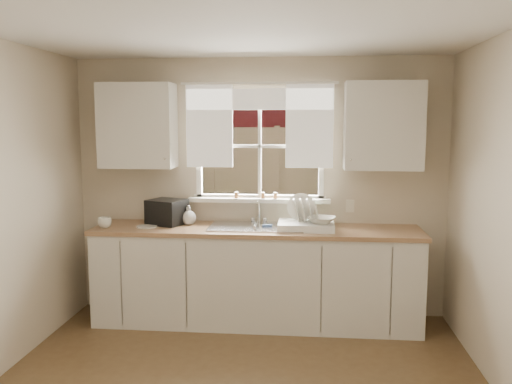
# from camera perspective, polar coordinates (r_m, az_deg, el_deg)

# --- Properties ---
(room_walls) EXTENTS (3.62, 4.02, 2.50)m
(room_walls) POSITION_cam_1_polar(r_m,az_deg,el_deg) (3.27, -2.89, -4.11)
(room_walls) COLOR beige
(room_walls) RESTS_ON ground
(ceiling) EXTENTS (3.60, 4.00, 0.02)m
(ceiling) POSITION_cam_1_polar(r_m,az_deg,el_deg) (3.33, -2.87, 17.97)
(ceiling) COLOR silver
(ceiling) RESTS_ON room_walls
(window) EXTENTS (1.38, 0.16, 1.06)m
(window) POSITION_cam_1_polar(r_m,az_deg,el_deg) (5.27, 0.37, 3.03)
(window) COLOR white
(window) RESTS_ON room_walls
(curtains) EXTENTS (1.50, 0.03, 0.81)m
(curtains) POSITION_cam_1_polar(r_m,az_deg,el_deg) (5.21, 0.32, 7.91)
(curtains) COLOR white
(curtains) RESTS_ON room_walls
(base_cabinets) EXTENTS (3.00, 0.62, 0.87)m
(base_cabinets) POSITION_cam_1_polar(r_m,az_deg,el_deg) (5.15, 0.03, -8.99)
(base_cabinets) COLOR silver
(base_cabinets) RESTS_ON ground
(countertop) EXTENTS (3.04, 0.65, 0.04)m
(countertop) POSITION_cam_1_polar(r_m,az_deg,el_deg) (5.04, 0.03, -4.02)
(countertop) COLOR #99704C
(countertop) RESTS_ON base_cabinets
(upper_cabinet_left) EXTENTS (0.70, 0.33, 0.80)m
(upper_cabinet_left) POSITION_cam_1_polar(r_m,az_deg,el_deg) (5.31, -12.34, 6.83)
(upper_cabinet_left) COLOR silver
(upper_cabinet_left) RESTS_ON room_walls
(upper_cabinet_right) EXTENTS (0.70, 0.33, 0.80)m
(upper_cabinet_right) POSITION_cam_1_polar(r_m,az_deg,el_deg) (5.11, 13.24, 6.78)
(upper_cabinet_right) COLOR silver
(upper_cabinet_right) RESTS_ON room_walls
(wall_outlet) EXTENTS (0.08, 0.01, 0.12)m
(wall_outlet) POSITION_cam_1_polar(r_m,az_deg,el_deg) (5.30, 9.87, -1.47)
(wall_outlet) COLOR beige
(wall_outlet) RESTS_ON room_walls
(sill_jars) EXTENTS (0.42, 0.04, 0.06)m
(sill_jars) POSITION_cam_1_polar(r_m,az_deg,el_deg) (5.25, 0.23, -0.35)
(sill_jars) COLOR brown
(sill_jars) RESTS_ON window
(backyard) EXTENTS (20.00, 10.00, 6.13)m
(backyard) POSITION_cam_1_polar(r_m,az_deg,el_deg) (11.76, 6.19, 15.08)
(backyard) COLOR #335421
(backyard) RESTS_ON ground
(sink) EXTENTS (0.88, 0.52, 0.40)m
(sink) POSITION_cam_1_polar(r_m,az_deg,el_deg) (5.08, 0.07, -4.52)
(sink) COLOR #B7B7BC
(sink) RESTS_ON countertop
(dish_rack) EXTENTS (0.51, 0.38, 0.32)m
(dish_rack) POSITION_cam_1_polar(r_m,az_deg,el_deg) (4.98, 5.27, -3.17)
(dish_rack) COLOR white
(dish_rack) RESTS_ON countertop
(bowl) EXTENTS (0.31, 0.31, 0.06)m
(bowl) POSITION_cam_1_polar(r_m,az_deg,el_deg) (4.93, 6.92, -2.94)
(bowl) COLOR silver
(bowl) RESTS_ON dish_rack
(soap_bottle_a) EXTENTS (0.13, 0.13, 0.26)m
(soap_bottle_a) POSITION_cam_1_polar(r_m,az_deg,el_deg) (5.18, 5.31, -2.07)
(soap_bottle_a) COLOR #2A813C
(soap_bottle_a) RESTS_ON countertop
(soap_bottle_b) EXTENTS (0.08, 0.08, 0.17)m
(soap_bottle_b) POSITION_cam_1_polar(r_m,az_deg,el_deg) (5.29, -8.13, -2.42)
(soap_bottle_b) COLOR blue
(soap_bottle_b) RESTS_ON countertop
(soap_bottle_c) EXTENTS (0.18, 0.18, 0.18)m
(soap_bottle_c) POSITION_cam_1_polar(r_m,az_deg,el_deg) (5.24, -7.11, -2.40)
(soap_bottle_c) COLOR #F1E9C6
(soap_bottle_c) RESTS_ON countertop
(saucer) EXTENTS (0.19, 0.19, 0.01)m
(saucer) POSITION_cam_1_polar(r_m,az_deg,el_deg) (5.17, -11.41, -3.59)
(saucer) COLOR silver
(saucer) RESTS_ON countertop
(cup) EXTENTS (0.15, 0.15, 0.10)m
(cup) POSITION_cam_1_polar(r_m,az_deg,el_deg) (5.21, -15.63, -3.13)
(cup) COLOR silver
(cup) RESTS_ON countertop
(black_appliance) EXTENTS (0.41, 0.38, 0.24)m
(black_appliance) POSITION_cam_1_polar(r_m,az_deg,el_deg) (5.26, -9.36, -2.08)
(black_appliance) COLOR black
(black_appliance) RESTS_ON countertop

